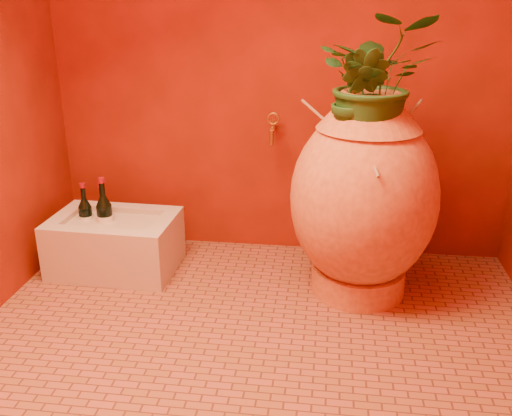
# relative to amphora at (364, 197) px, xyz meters

# --- Properties ---
(floor) EXTENTS (2.50, 2.50, 0.00)m
(floor) POSITION_rel_amphora_xyz_m (-0.45, -0.52, -0.50)
(floor) COLOR brown
(floor) RESTS_ON ground
(wall_back) EXTENTS (2.50, 0.02, 2.50)m
(wall_back) POSITION_rel_amphora_xyz_m (-0.45, 0.48, 0.75)
(wall_back) COLOR #5D1705
(wall_back) RESTS_ON ground
(amphora) EXTENTS (0.85, 0.85, 1.00)m
(amphora) POSITION_rel_amphora_xyz_m (0.00, 0.00, 0.00)
(amphora) COLOR #D1743B
(amphora) RESTS_ON floor
(stone_basin) EXTENTS (0.66, 0.46, 0.30)m
(stone_basin) POSITION_rel_amphora_xyz_m (-1.29, 0.07, -0.35)
(stone_basin) COLOR #BCB09C
(stone_basin) RESTS_ON floor
(wine_bottle_a) EXTENTS (0.08, 0.08, 0.31)m
(wine_bottle_a) POSITION_rel_amphora_xyz_m (-1.34, 0.10, -0.22)
(wine_bottle_a) COLOR black
(wine_bottle_a) RESTS_ON stone_basin
(wine_bottle_b) EXTENTS (0.07, 0.07, 0.30)m
(wine_bottle_b) POSITION_rel_amphora_xyz_m (-1.45, 0.11, -0.22)
(wine_bottle_b) COLOR black
(wine_bottle_b) RESTS_ON stone_basin
(wine_bottle_c) EXTENTS (0.08, 0.08, 0.35)m
(wine_bottle_c) POSITION_rel_amphora_xyz_m (-1.33, 0.08, -0.21)
(wine_bottle_c) COLOR black
(wine_bottle_c) RESTS_ON stone_basin
(wall_tap) EXTENTS (0.07, 0.15, 0.16)m
(wall_tap) POSITION_rel_amphora_xyz_m (-0.48, 0.40, 0.24)
(wall_tap) COLOR #AB8127
(wall_tap) RESTS_ON wall_back
(plant_main) EXTENTS (0.53, 0.46, 0.56)m
(plant_main) POSITION_rel_amphora_xyz_m (0.02, -0.03, 0.56)
(plant_main) COLOR #1B4619
(plant_main) RESTS_ON amphora
(plant_side) EXTENTS (0.31, 0.29, 0.44)m
(plant_side) POSITION_rel_amphora_xyz_m (-0.06, -0.08, 0.48)
(plant_side) COLOR #1B4619
(plant_side) RESTS_ON amphora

